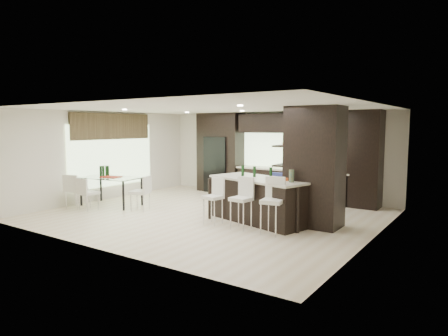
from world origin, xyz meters
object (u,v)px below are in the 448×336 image
Objects in this scene: floor_vase at (291,200)px; chair_far at (76,192)px; chair_near at (88,195)px; stool_right at (272,212)px; stool_mid at (241,208)px; bench at (286,198)px; stool_left at (213,206)px; kitchen_island at (260,200)px; dining_table at (111,191)px; chair_end at (140,194)px.

chair_far is (-5.88, -1.26, -0.22)m from floor_vase.
stool_right is at bearing 6.76° from chair_near.
stool_mid is 0.95× the size of stool_right.
stool_right reaches higher than bench.
stool_left is 0.94× the size of stool_mid.
chair_near is (-4.45, -1.47, -0.12)m from kitchen_island.
floor_vase is at bearing -3.31° from dining_table.
chair_end reaches higher than chair_near.
bench is (-0.18, 2.61, -0.18)m from stool_mid.
bench is 2.29m from floor_vase.
stool_mid is (0.00, -0.84, -0.06)m from kitchen_island.
dining_table is 1.94× the size of chair_far.
chair_far is at bearing -148.13° from kitchen_island.
dining_table is at bearing -154.62° from bench.
stool_left reaches higher than dining_table.
stool_right is 5.26m from chair_near.
kitchen_island reaches higher than stool_left.
floor_vase reaches higher than stool_right.
stool_mid is 1.11m from floor_vase.
dining_table is at bearing 69.86° from chair_end.
stool_left is at bearing 169.23° from stool_right.
dining_table is 0.78m from chair_near.
chair_far is 1.02× the size of chair_end.
kitchen_island is 2.72× the size of stool_mid.
chair_near is (-4.28, -3.23, 0.13)m from bench.
floor_vase is 4.23m from chair_end.
stool_mid is at bearing -90.58° from bench.
chair_near is at bearing -146.48° from kitchen_island.
kitchen_island is 1.79m from bench.
stool_left is at bearing 9.86° from chair_near.
kitchen_island is 1.48× the size of dining_table.
floor_vase is at bearing 1.56° from kitchen_island.
bench is 5.80m from chair_far.
dining_table is (-4.45, -0.69, -0.11)m from kitchen_island.
kitchen_island is at bearing 166.25° from floor_vase.
chair_far is 1.87m from chair_end.
stool_mid is at bearing -10.30° from dining_table.
stool_mid is 4.50m from chair_near.
stool_right is 0.67m from floor_vase.
stool_left is at bearing -117.52° from kitchen_island.
stool_mid reaches higher than dining_table.
bench is at bearing 86.35° from stool_left.
stool_left is 0.60× the size of bench.
kitchen_island is 1.91× the size of floor_vase.
chair_end is at bearing -173.99° from stool_left.
stool_left is at bearing -10.52° from dining_table.
floor_vase is 0.78× the size of dining_table.
dining_table is at bearing -172.98° from stool_left.
floor_vase is 5.50m from chair_near.
stool_right is at bearing 4.02° from stool_mid.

